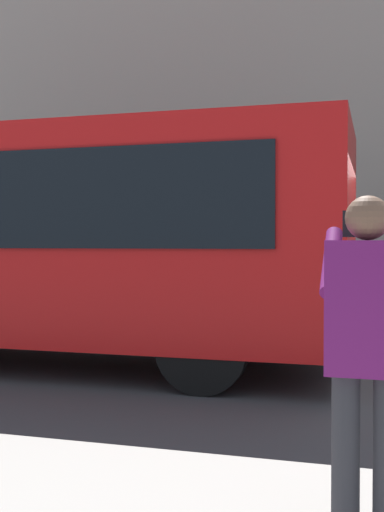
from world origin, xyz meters
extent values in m
plane|color=#38383A|center=(0.00, 0.00, 0.00)|extent=(60.00, 60.00, 0.00)
cube|color=#A89E8E|center=(0.00, -6.80, 6.00)|extent=(28.00, 0.80, 12.00)
cube|color=red|center=(4.56, 0.11, 1.70)|extent=(9.00, 2.50, 2.60)
cylinder|color=black|center=(1.56, -0.99, 0.50)|extent=(1.00, 0.28, 1.00)
cylinder|color=black|center=(1.56, 1.21, 0.50)|extent=(1.00, 0.28, 1.00)
cylinder|color=#2D2D33|center=(-0.08, 4.52, 0.56)|extent=(0.14, 0.14, 0.82)
cube|color=#6B1960|center=(-0.18, 4.52, 1.30)|extent=(0.40, 0.24, 0.66)
sphere|color=brown|center=(-0.18, 4.52, 1.74)|extent=(0.22, 0.22, 0.22)
cylinder|color=#6B1960|center=(0.00, 4.36, 1.52)|extent=(0.09, 0.48, 0.37)
cube|color=black|center=(-0.08, 4.22, 1.72)|extent=(0.07, 0.01, 0.14)
camera|label=1|loc=(-0.23, 7.78, 1.62)|focal=45.04mm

